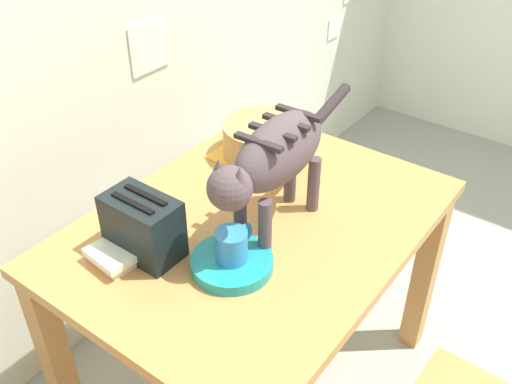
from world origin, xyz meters
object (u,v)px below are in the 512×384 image
Objects in this scene: magazine at (257,151)px; dining_table at (256,246)px; saucer_bowl at (232,263)px; coffee_mug at (232,245)px; book_stack at (128,247)px; cat at (275,157)px; wicker_basket at (265,139)px; toaster at (143,226)px.

dining_table is at bearing -144.14° from magazine.
coffee_mug is at bearing 0.00° from saucer_bowl.
coffee_mug is at bearing -160.40° from dining_table.
dining_table is at bearing -30.83° from book_stack.
book_stack is at bearing 115.77° from coffee_mug.
wicker_basket is at bearing -52.61° from cat.
coffee_mug is (0.00, 0.00, 0.06)m from saucer_bowl.
book_stack is 0.63m from wicker_basket.
toaster is (0.03, -0.03, 0.07)m from book_stack.
saucer_bowl is at bearing -68.65° from toaster.
magazine is (0.50, 0.29, -0.01)m from saucer_bowl.
cat is 0.29m from saucer_bowl.
dining_table is at bearing 19.60° from coffee_mug.
magazine is at bearing 6.71° from toaster.
book_stack is at bearing 149.17° from dining_table.
magazine is 0.95× the size of wicker_basket.
cat reaches higher than toaster.
dining_table is 0.26m from coffee_mug.
coffee_mug is 0.59× the size of book_stack.
book_stack is (-0.12, 0.26, 0.00)m from saucer_bowl.
cat reaches higher than wicker_basket.
toaster reaches higher than coffee_mug.
saucer_bowl reaches higher than dining_table.
wicker_basket is at bearing 31.62° from dining_table.
coffee_mug is at bearing -149.92° from magazine.
wicker_basket is (0.50, 0.26, 0.05)m from saucer_bowl.
magazine is 0.07m from wicker_basket.
wicker_basket reaches higher than dining_table.
toaster reaches higher than book_stack.
coffee_mug is 0.44× the size of wicker_basket.
toaster is at bearing 111.35° from saucer_bowl.
magazine is 1.36× the size of toaster.
wicker_basket is at bearing 27.14° from saucer_bowl.
saucer_bowl is at bearing 90.00° from cat.
dining_table is 5.57× the size of toaster.
cat reaches higher than coffee_mug.
dining_table is 8.87× the size of coffee_mug.
toaster is at bearing -173.64° from magazine.
saucer_bowl is 1.02× the size of book_stack.
magazine is (0.31, 0.22, 0.10)m from dining_table.
cat is 3.00× the size of book_stack.
book_stack is 0.08m from toaster.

